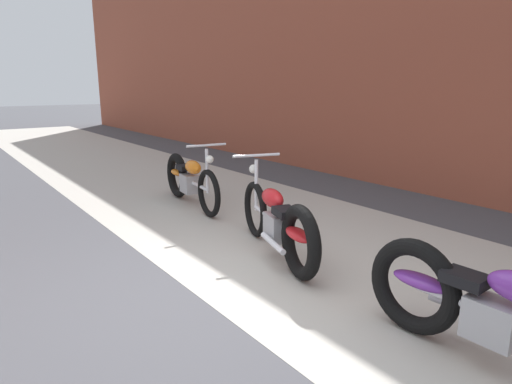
{
  "coord_description": "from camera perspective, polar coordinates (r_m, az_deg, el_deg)",
  "views": [
    {
      "loc": [
        2.97,
        -1.74,
        1.82
      ],
      "look_at": [
        -0.58,
        0.9,
        0.75
      ],
      "focal_mm": 31.26,
      "sensor_mm": 36.0,
      "label": 1
    }
  ],
  "objects": [
    {
      "name": "motorcycle_red",
      "position": [
        4.69,
        3.14,
        -4.1
      ],
      "size": [
        1.94,
        0.83,
        1.03
      ],
      "rotation": [
        0.0,
        0.0,
        2.84
      ],
      "color": "black",
      "rests_on": "ground"
    },
    {
      "name": "motorcycle_purple",
      "position": [
        3.36,
        26.83,
        -13.06
      ],
      "size": [
        2.01,
        0.58,
        1.03
      ],
      "rotation": [
        0.0,
        0.0,
        0.03
      ],
      "color": "black",
      "rests_on": "ground"
    },
    {
      "name": "motorcycle_orange",
      "position": [
        6.97,
        -8.71,
        1.67
      ],
      "size": [
        2.0,
        0.62,
        1.03
      ],
      "rotation": [
        0.0,
        0.0,
        -0.13
      ],
      "color": "black",
      "rests_on": "ground"
    },
    {
      "name": "ground_plane",
      "position": [
        3.89,
        -5.75,
        -14.35
      ],
      "size": [
        80.0,
        80.0,
        0.0
      ],
      "primitive_type": "plane",
      "color": "#47474C"
    },
    {
      "name": "sidewalk_slab",
      "position": [
        4.93,
        12.13,
        -8.36
      ],
      "size": [
        36.0,
        3.5,
        0.01
      ],
      "primitive_type": "cube",
      "color": "#B2ADA3",
      "rests_on": "ground"
    }
  ]
}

